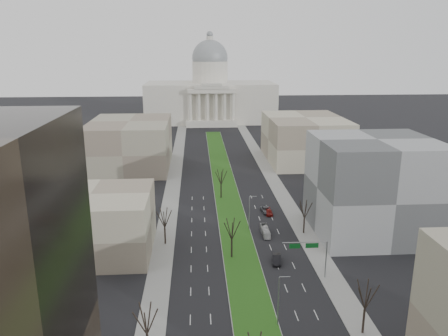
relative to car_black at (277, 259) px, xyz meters
name	(u,v)px	position (x,y,z in m)	size (l,w,h in m)	color
ground	(227,198)	(-7.56, 42.95, -0.82)	(600.00, 600.00, 0.00)	black
median	(228,199)	(-7.56, 41.94, -0.72)	(8.00, 222.03, 0.20)	#999993
sidewalk_left	(166,232)	(-25.06, 17.95, -0.75)	(5.00, 330.00, 0.15)	gray
sidewalk_right	(302,228)	(9.94, 17.95, -0.75)	(5.00, 330.00, 0.15)	gray
capitol	(210,95)	(-7.56, 192.53, 15.48)	(80.00, 46.00, 55.00)	beige
building_beige_left	(93,223)	(-40.56, 7.95, 6.18)	(26.00, 22.00, 14.00)	gray
building_grey_right	(373,187)	(26.44, 14.95, 11.18)	(28.00, 26.00, 24.00)	#575A5C
building_far_left	(130,144)	(-42.56, 82.95, 8.18)	(30.00, 40.00, 18.00)	gray
building_far_right	(305,139)	(27.44, 87.95, 8.18)	(30.00, 40.00, 18.00)	gray
tree_left_mid	(146,319)	(-24.76, -29.05, 6.17)	(5.40, 5.40, 9.72)	black
tree_left_far	(164,217)	(-24.76, 10.95, 6.02)	(5.28, 5.28, 9.50)	black
tree_right_mid	(366,295)	(9.64, -25.05, 6.33)	(5.52, 5.52, 9.94)	black
tree_right_far	(305,209)	(9.64, 14.95, 5.71)	(5.04, 5.04, 9.07)	black
tree_median_b	(232,229)	(-9.56, 2.95, 6.17)	(5.40, 5.40, 9.72)	black
tree_median_c	(221,177)	(-9.56, 42.95, 6.17)	(5.40, 5.40, 9.72)	black
streetlamp_median_b	(279,300)	(-3.80, -22.05, 3.99)	(1.90, 0.20, 9.16)	gray
streetlamp_median_c	(249,212)	(-3.80, 17.95, 3.99)	(1.90, 0.20, 9.16)	gray
mast_arm_signs	(313,251)	(5.93, -7.02, 5.28)	(9.12, 0.24, 8.09)	gray
car_black	(277,259)	(0.00, 0.00, 0.00)	(1.74, 5.00, 1.65)	black
car_red	(269,212)	(3.02, 28.36, -0.15)	(1.90, 4.66, 1.35)	maroon
car_grey_far	(266,210)	(2.49, 29.84, -0.07)	(2.50, 5.42, 1.51)	#4D4E54
box_van	(265,231)	(-0.18, 14.77, 0.16)	(1.66, 7.08, 1.97)	silver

